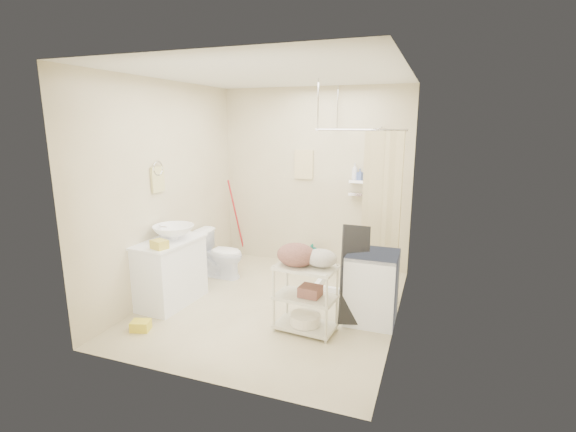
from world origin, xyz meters
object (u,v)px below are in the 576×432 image
object	(u,v)px
vanity	(171,272)
toilet	(220,253)
laundry_rack	(306,292)
washing_machine	(372,287)

from	to	relation	value
vanity	toilet	size ratio (longest dim) A/B	1.32
vanity	laundry_rack	world-z (taller)	laundry_rack
toilet	laundry_rack	xyz separation A→B (m)	(1.58, -1.08, 0.09)
washing_machine	laundry_rack	size ratio (longest dim) A/B	0.91
vanity	laundry_rack	distance (m)	1.71
washing_machine	laundry_rack	xyz separation A→B (m)	(-0.60, -0.47, 0.04)
washing_machine	laundry_rack	distance (m)	0.76
toilet	vanity	bearing A→B (deg)	174.37
toilet	laundry_rack	distance (m)	1.92
washing_machine	laundry_rack	bearing A→B (deg)	-142.44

